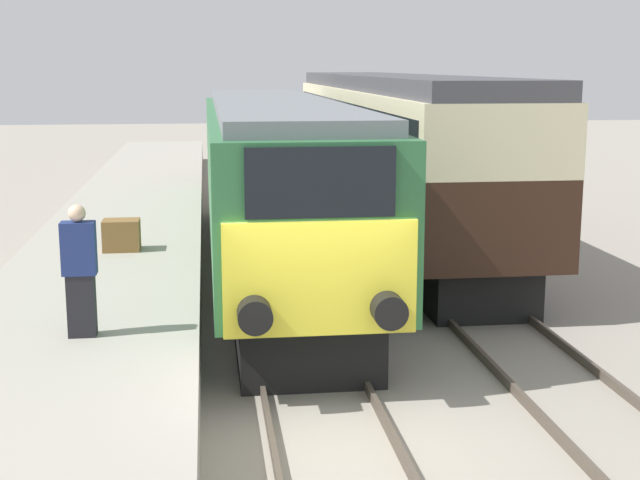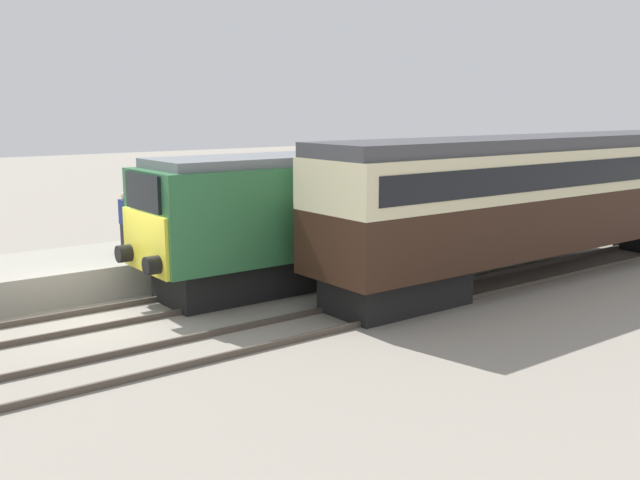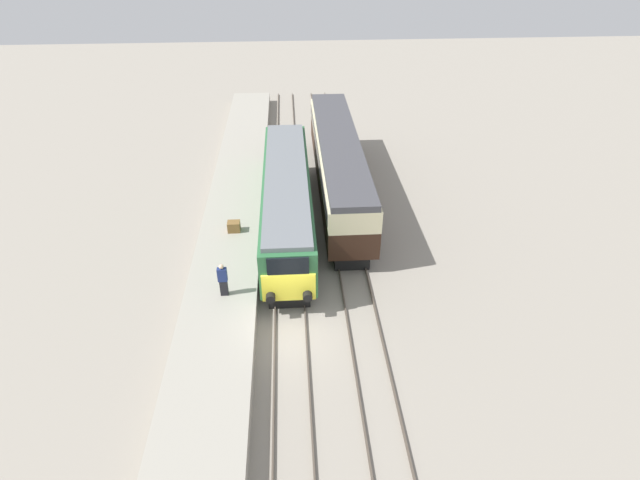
{
  "view_description": "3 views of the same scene",
  "coord_description": "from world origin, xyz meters",
  "px_view_note": "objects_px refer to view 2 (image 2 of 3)",
  "views": [
    {
      "loc": [
        -1.41,
        -9.71,
        4.4
      ],
      "look_at": [
        0.0,
        1.22,
        2.23
      ],
      "focal_mm": 50.0,
      "sensor_mm": 36.0,
      "label": 1
    },
    {
      "loc": [
        16.13,
        -5.65,
        4.98
      ],
      "look_at": [
        1.7,
        5.22,
        1.6
      ],
      "focal_mm": 40.0,
      "sensor_mm": 36.0,
      "label": 2
    },
    {
      "loc": [
        0.28,
        -16.69,
        16.31
      ],
      "look_at": [
        1.7,
        5.22,
        1.6
      ],
      "focal_mm": 28.0,
      "sensor_mm": 36.0,
      "label": 3
    }
  ],
  "objects_px": {
    "passenger_carriage": "(559,190)",
    "person_on_platform": "(126,223)",
    "luggage_crate": "(290,224)",
    "locomotive": "(385,202)"
  },
  "relations": [
    {
      "from": "locomotive",
      "to": "passenger_carriage",
      "type": "relative_size",
      "value": 0.91
    },
    {
      "from": "locomotive",
      "to": "luggage_crate",
      "type": "height_order",
      "value": "locomotive"
    },
    {
      "from": "person_on_platform",
      "to": "luggage_crate",
      "type": "xyz_separation_m",
      "value": [
        0.02,
        5.61,
        -0.58
      ]
    },
    {
      "from": "locomotive",
      "to": "passenger_carriage",
      "type": "height_order",
      "value": "passenger_carriage"
    },
    {
      "from": "locomotive",
      "to": "person_on_platform",
      "type": "relative_size",
      "value": 9.12
    },
    {
      "from": "passenger_carriage",
      "to": "person_on_platform",
      "type": "height_order",
      "value": "passenger_carriage"
    },
    {
      "from": "person_on_platform",
      "to": "luggage_crate",
      "type": "relative_size",
      "value": 2.52
    },
    {
      "from": "luggage_crate",
      "to": "passenger_carriage",
      "type": "bearing_deg",
      "value": 39.94
    },
    {
      "from": "locomotive",
      "to": "passenger_carriage",
      "type": "xyz_separation_m",
      "value": [
        3.4,
        3.95,
        0.41
      ]
    },
    {
      "from": "locomotive",
      "to": "person_on_platform",
      "type": "distance_m",
      "value": 7.72
    }
  ]
}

